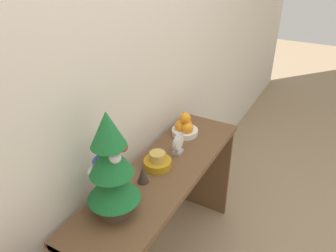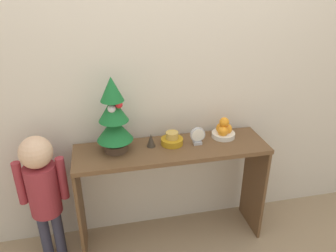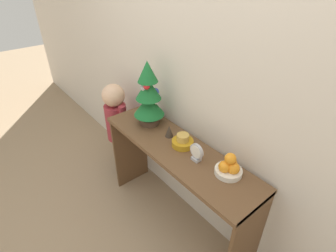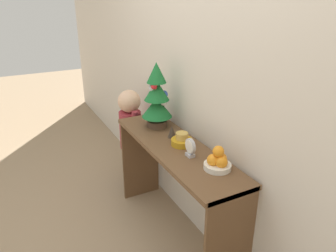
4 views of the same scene
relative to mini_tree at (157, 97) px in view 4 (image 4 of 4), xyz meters
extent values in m
plane|color=#997F60|center=(0.36, -0.22, -0.99)|extent=(12.00, 12.00, 0.00)
cube|color=beige|center=(0.36, 0.19, 0.26)|extent=(7.00, 0.05, 2.50)
cube|color=brown|center=(0.36, -0.04, -0.25)|extent=(1.27, 0.36, 0.03)
cube|color=brown|center=(-0.27, -0.04, -0.61)|extent=(0.02, 0.33, 0.76)
cube|color=brown|center=(0.99, -0.04, -0.61)|extent=(0.02, 0.33, 0.76)
cylinder|color=#4C3828|center=(0.00, 0.00, -0.21)|extent=(0.15, 0.15, 0.05)
cylinder|color=brown|center=(0.00, 0.00, -0.16)|extent=(0.02, 0.02, 0.04)
cone|color=#19662D|center=(0.00, 0.00, -0.08)|extent=(0.23, 0.23, 0.15)
cone|color=#19662D|center=(0.00, 0.00, 0.05)|extent=(0.19, 0.19, 0.15)
cone|color=#19662D|center=(0.00, 0.00, 0.18)|extent=(0.14, 0.14, 0.15)
sphere|color=#2D4CA8|center=(-0.05, -0.02, -0.01)|extent=(0.05, 0.05, 0.05)
sphere|color=red|center=(0.04, -0.04, 0.09)|extent=(0.05, 0.05, 0.05)
sphere|color=silver|center=(0.06, 0.02, -0.03)|extent=(0.04, 0.04, 0.04)
sphere|color=#2D4CA8|center=(0.00, 0.06, 0.01)|extent=(0.06, 0.06, 0.06)
sphere|color=silver|center=(-0.01, -0.03, 0.07)|extent=(0.05, 0.05, 0.05)
sphere|color=silver|center=(-0.03, 0.07, -0.03)|extent=(0.05, 0.05, 0.05)
cylinder|color=silver|center=(0.74, 0.03, -0.22)|extent=(0.16, 0.16, 0.03)
sphere|color=orange|center=(0.77, 0.04, -0.18)|extent=(0.07, 0.07, 0.07)
sphere|color=orange|center=(0.73, 0.06, -0.18)|extent=(0.07, 0.07, 0.07)
sphere|color=orange|center=(0.73, 0.01, -0.18)|extent=(0.07, 0.07, 0.07)
sphere|color=orange|center=(0.74, 0.03, -0.12)|extent=(0.07, 0.07, 0.07)
cylinder|color=#B78419|center=(0.37, 0.01, -0.21)|extent=(0.15, 0.15, 0.04)
cylinder|color=gold|center=(0.37, 0.01, -0.17)|extent=(0.08, 0.08, 0.05)
cube|color=#B2B2B7|center=(0.54, -0.03, -0.22)|extent=(0.06, 0.04, 0.02)
cylinder|color=#B2B2B7|center=(0.54, -0.03, -0.16)|extent=(0.10, 0.02, 0.10)
cylinder|color=white|center=(0.54, -0.04, -0.16)|extent=(0.09, 0.00, 0.09)
cone|color=#382D23|center=(0.23, 0.00, -0.19)|extent=(0.06, 0.06, 0.09)
cylinder|color=#38384C|center=(-0.52, -0.04, -0.80)|extent=(0.07, 0.07, 0.38)
cylinder|color=#38384C|center=(-0.43, -0.04, -0.80)|extent=(0.07, 0.07, 0.38)
cylinder|color=#992D38|center=(-0.47, -0.04, -0.44)|extent=(0.20, 0.20, 0.34)
sphere|color=#E0B28E|center=(-0.47, -0.04, -0.17)|extent=(0.20, 0.20, 0.20)
cylinder|color=#992D38|center=(-0.60, -0.04, -0.37)|extent=(0.05, 0.05, 0.29)
cylinder|color=#992D38|center=(-0.35, -0.04, -0.37)|extent=(0.05, 0.05, 0.29)
camera|label=1|loc=(-0.82, -0.72, 0.80)|focal=35.00mm
camera|label=2|loc=(-0.07, -1.86, 0.81)|focal=35.00mm
camera|label=3|loc=(1.40, -0.96, 0.83)|focal=28.00mm
camera|label=4|loc=(2.09, -0.99, 0.73)|focal=35.00mm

